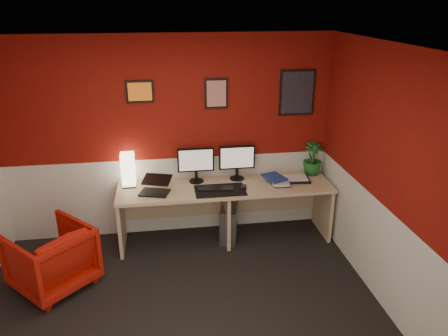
{
  "coord_description": "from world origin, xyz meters",
  "views": [
    {
      "loc": [
        -0.08,
        -3.32,
        2.86
      ],
      "look_at": [
        0.6,
        1.21,
        1.05
      ],
      "focal_mm": 34.55,
      "sensor_mm": 36.0,
      "label": 1
    }
  ],
  "objects_px": {
    "potted_plant": "(313,158)",
    "monitor_right": "(237,157)",
    "armchair": "(51,258)",
    "laptop": "(154,185)",
    "shoji_lamp": "(128,171)",
    "monitor_left": "(196,160)",
    "pc_tower": "(229,222)",
    "desk": "(225,213)",
    "zen_tray": "(295,179)"
  },
  "relations": [
    {
      "from": "shoji_lamp",
      "to": "armchair",
      "type": "height_order",
      "value": "shoji_lamp"
    },
    {
      "from": "shoji_lamp",
      "to": "monitor_right",
      "type": "xyz_separation_m",
      "value": [
        1.33,
        0.02,
        0.09
      ]
    },
    {
      "from": "monitor_right",
      "to": "pc_tower",
      "type": "bearing_deg",
      "value": -124.21
    },
    {
      "from": "monitor_left",
      "to": "monitor_right",
      "type": "xyz_separation_m",
      "value": [
        0.51,
        0.01,
        0.0
      ]
    },
    {
      "from": "monitor_right",
      "to": "shoji_lamp",
      "type": "bearing_deg",
      "value": -179.13
    },
    {
      "from": "desk",
      "to": "armchair",
      "type": "relative_size",
      "value": 3.48
    },
    {
      "from": "laptop",
      "to": "pc_tower",
      "type": "bearing_deg",
      "value": 23.41
    },
    {
      "from": "monitor_left",
      "to": "monitor_right",
      "type": "height_order",
      "value": "same"
    },
    {
      "from": "zen_tray",
      "to": "pc_tower",
      "type": "distance_m",
      "value": 0.99
    },
    {
      "from": "monitor_right",
      "to": "armchair",
      "type": "bearing_deg",
      "value": -157.47
    },
    {
      "from": "shoji_lamp",
      "to": "pc_tower",
      "type": "bearing_deg",
      "value": -8.06
    },
    {
      "from": "laptop",
      "to": "zen_tray",
      "type": "distance_m",
      "value": 1.75
    },
    {
      "from": "pc_tower",
      "to": "armchair",
      "type": "bearing_deg",
      "value": -147.08
    },
    {
      "from": "zen_tray",
      "to": "pc_tower",
      "type": "bearing_deg",
      "value": -177.65
    },
    {
      "from": "zen_tray",
      "to": "potted_plant",
      "type": "distance_m",
      "value": 0.38
    },
    {
      "from": "pc_tower",
      "to": "desk",
      "type": "bearing_deg",
      "value": -149.65
    },
    {
      "from": "laptop",
      "to": "zen_tray",
      "type": "bearing_deg",
      "value": 21.69
    },
    {
      "from": "potted_plant",
      "to": "monitor_right",
      "type": "bearing_deg",
      "value": -179.05
    },
    {
      "from": "pc_tower",
      "to": "monitor_left",
      "type": "bearing_deg",
      "value": 169.06
    },
    {
      "from": "laptop",
      "to": "armchair",
      "type": "distance_m",
      "value": 1.34
    },
    {
      "from": "monitor_right",
      "to": "zen_tray",
      "type": "height_order",
      "value": "monitor_right"
    },
    {
      "from": "zen_tray",
      "to": "potted_plant",
      "type": "bearing_deg",
      "value": 32.02
    },
    {
      "from": "laptop",
      "to": "shoji_lamp",
      "type": "bearing_deg",
      "value": 156.37
    },
    {
      "from": "monitor_left",
      "to": "zen_tray",
      "type": "height_order",
      "value": "monitor_left"
    },
    {
      "from": "armchair",
      "to": "laptop",
      "type": "bearing_deg",
      "value": 164.64
    },
    {
      "from": "laptop",
      "to": "monitor_right",
      "type": "relative_size",
      "value": 0.57
    },
    {
      "from": "laptop",
      "to": "desk",
      "type": "bearing_deg",
      "value": 22.79
    },
    {
      "from": "shoji_lamp",
      "to": "monitor_left",
      "type": "xyz_separation_m",
      "value": [
        0.82,
        0.01,
        0.09
      ]
    },
    {
      "from": "monitor_right",
      "to": "desk",
      "type": "bearing_deg",
      "value": -130.95
    },
    {
      "from": "potted_plant",
      "to": "shoji_lamp",
      "type": "bearing_deg",
      "value": -179.1
    },
    {
      "from": "potted_plant",
      "to": "armchair",
      "type": "relative_size",
      "value": 0.58
    },
    {
      "from": "desk",
      "to": "monitor_right",
      "type": "height_order",
      "value": "monitor_right"
    },
    {
      "from": "zen_tray",
      "to": "potted_plant",
      "type": "height_order",
      "value": "potted_plant"
    },
    {
      "from": "desk",
      "to": "monitor_right",
      "type": "bearing_deg",
      "value": 49.05
    },
    {
      "from": "desk",
      "to": "monitor_left",
      "type": "relative_size",
      "value": 4.48
    },
    {
      "from": "potted_plant",
      "to": "pc_tower",
      "type": "bearing_deg",
      "value": -169.51
    },
    {
      "from": "zen_tray",
      "to": "potted_plant",
      "type": "relative_size",
      "value": 0.81
    },
    {
      "from": "laptop",
      "to": "pc_tower",
      "type": "relative_size",
      "value": 0.73
    },
    {
      "from": "monitor_left",
      "to": "monitor_right",
      "type": "distance_m",
      "value": 0.51
    },
    {
      "from": "zen_tray",
      "to": "desk",
      "type": "bearing_deg",
      "value": -176.86
    },
    {
      "from": "armchair",
      "to": "potted_plant",
      "type": "bearing_deg",
      "value": 152.07
    },
    {
      "from": "monitor_right",
      "to": "zen_tray",
      "type": "xyz_separation_m",
      "value": [
        0.71,
        -0.16,
        -0.28
      ]
    },
    {
      "from": "shoji_lamp",
      "to": "potted_plant",
      "type": "relative_size",
      "value": 0.92
    },
    {
      "from": "shoji_lamp",
      "to": "zen_tray",
      "type": "bearing_deg",
      "value": -3.8
    },
    {
      "from": "zen_tray",
      "to": "armchair",
      "type": "distance_m",
      "value": 2.95
    },
    {
      "from": "desk",
      "to": "shoji_lamp",
      "type": "xyz_separation_m",
      "value": [
        -1.15,
        0.18,
        0.56
      ]
    },
    {
      "from": "monitor_left",
      "to": "pc_tower",
      "type": "xyz_separation_m",
      "value": [
        0.38,
        -0.18,
        -0.8
      ]
    },
    {
      "from": "shoji_lamp",
      "to": "laptop",
      "type": "bearing_deg",
      "value": -41.13
    },
    {
      "from": "desk",
      "to": "armchair",
      "type": "distance_m",
      "value": 2.05
    },
    {
      "from": "desk",
      "to": "monitor_left",
      "type": "distance_m",
      "value": 0.76
    }
  ]
}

